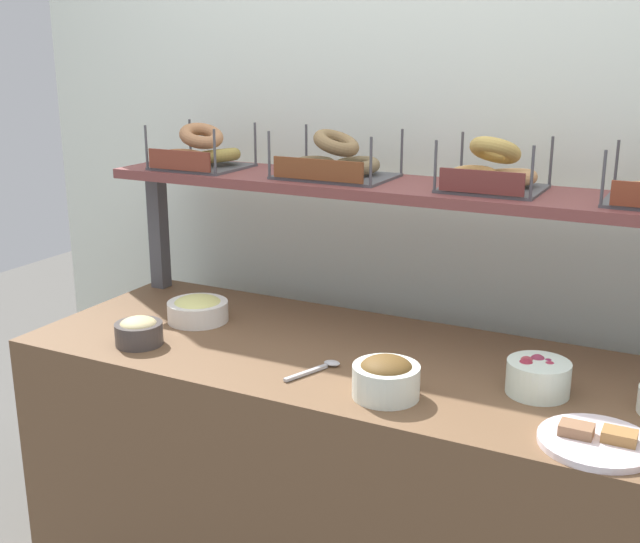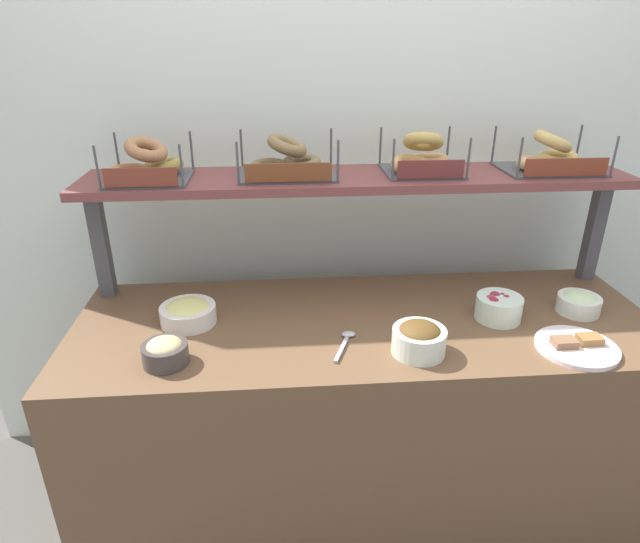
{
  "view_description": "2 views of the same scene",
  "coord_description": "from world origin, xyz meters",
  "px_view_note": "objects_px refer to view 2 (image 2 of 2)",
  "views": [
    {
      "loc": [
        0.78,
        -1.83,
        1.66
      ],
      "look_at": [
        -0.17,
        0.02,
        1.06
      ],
      "focal_mm": 44.56,
      "sensor_mm": 36.0,
      "label": 1
    },
    {
      "loc": [
        -0.28,
        -1.55,
        1.74
      ],
      "look_at": [
        -0.15,
        0.04,
        1.02
      ],
      "focal_mm": 29.93,
      "sensor_mm": 36.0,
      "label": 2
    }
  ],
  "objects_px": {
    "bowl_egg_salad": "(188,312)",
    "bagel_basket_poppy": "(287,163)",
    "bagel_basket_everything": "(148,166)",
    "bowl_chocolate_spread": "(419,338)",
    "serving_plate_white": "(577,346)",
    "bowl_beet_salad": "(498,307)",
    "bowl_hummus": "(165,352)",
    "bagel_basket_plain": "(550,158)",
    "serving_spoon_near_plate": "(345,341)",
    "bowl_scallion_spread": "(578,302)",
    "bagel_basket_sesame": "(422,159)"
  },
  "relations": [
    {
      "from": "bowl_scallion_spread",
      "to": "bagel_basket_poppy",
      "type": "height_order",
      "value": "bagel_basket_poppy"
    },
    {
      "from": "bowl_egg_salad",
      "to": "bagel_basket_plain",
      "type": "height_order",
      "value": "bagel_basket_plain"
    },
    {
      "from": "bagel_basket_poppy",
      "to": "bagel_basket_sesame",
      "type": "distance_m",
      "value": 0.47
    },
    {
      "from": "bowl_egg_salad",
      "to": "bagel_basket_everything",
      "type": "relative_size",
      "value": 0.69
    },
    {
      "from": "bowl_hummus",
      "to": "bowl_beet_salad",
      "type": "xyz_separation_m",
      "value": [
        1.07,
        0.18,
        0.01
      ]
    },
    {
      "from": "bowl_egg_salad",
      "to": "bagel_basket_plain",
      "type": "xyz_separation_m",
      "value": [
        1.28,
        0.24,
        0.44
      ]
    },
    {
      "from": "bowl_egg_salad",
      "to": "serving_plate_white",
      "type": "height_order",
      "value": "bowl_egg_salad"
    },
    {
      "from": "bowl_beet_salad",
      "to": "bowl_hummus",
      "type": "bearing_deg",
      "value": -170.43
    },
    {
      "from": "bowl_egg_salad",
      "to": "bagel_basket_poppy",
      "type": "relative_size",
      "value": 0.55
    },
    {
      "from": "bowl_chocolate_spread",
      "to": "bagel_basket_everything",
      "type": "distance_m",
      "value": 1.04
    },
    {
      "from": "bagel_basket_plain",
      "to": "bowl_egg_salad",
      "type": "bearing_deg",
      "value": -169.43
    },
    {
      "from": "bowl_egg_salad",
      "to": "bagel_basket_sesame",
      "type": "distance_m",
      "value": 0.96
    },
    {
      "from": "bowl_chocolate_spread",
      "to": "serving_plate_white",
      "type": "bearing_deg",
      "value": -2.48
    },
    {
      "from": "bowl_egg_salad",
      "to": "bowl_beet_salad",
      "type": "xyz_separation_m",
      "value": [
        1.03,
        -0.06,
        0.01
      ]
    },
    {
      "from": "bowl_chocolate_spread",
      "to": "bowl_hummus",
      "type": "height_order",
      "value": "bowl_chocolate_spread"
    },
    {
      "from": "bowl_beet_salad",
      "to": "bagel_basket_everything",
      "type": "bearing_deg",
      "value": 166.7
    },
    {
      "from": "bagel_basket_poppy",
      "to": "bowl_scallion_spread",
      "type": "bearing_deg",
      "value": -15.37
    },
    {
      "from": "bowl_beet_salad",
      "to": "bowl_egg_salad",
      "type": "bearing_deg",
      "value": 176.88
    },
    {
      "from": "bagel_basket_poppy",
      "to": "bowl_chocolate_spread",
      "type": "bearing_deg",
      "value": -52.19
    },
    {
      "from": "bowl_scallion_spread",
      "to": "bowl_chocolate_spread",
      "type": "relative_size",
      "value": 0.88
    },
    {
      "from": "bagel_basket_sesame",
      "to": "bowl_beet_salad",
      "type": "bearing_deg",
      "value": -54.27
    },
    {
      "from": "serving_spoon_near_plate",
      "to": "bagel_basket_everything",
      "type": "height_order",
      "value": "bagel_basket_everything"
    },
    {
      "from": "bowl_egg_salad",
      "to": "bagel_basket_poppy",
      "type": "bearing_deg",
      "value": 34.89
    },
    {
      "from": "bowl_egg_salad",
      "to": "bagel_basket_sesame",
      "type": "xyz_separation_m",
      "value": [
        0.82,
        0.25,
        0.44
      ]
    },
    {
      "from": "serving_plate_white",
      "to": "bagel_basket_plain",
      "type": "xyz_separation_m",
      "value": [
        0.07,
        0.5,
        0.47
      ]
    },
    {
      "from": "bagel_basket_everything",
      "to": "bagel_basket_poppy",
      "type": "xyz_separation_m",
      "value": [
        0.46,
        0.02,
        -0.0
      ]
    },
    {
      "from": "bagel_basket_everything",
      "to": "bowl_egg_salad",
      "type": "bearing_deg",
      "value": -61.19
    },
    {
      "from": "bagel_basket_everything",
      "to": "bowl_beet_salad",
      "type": "bearing_deg",
      "value": -13.3
    },
    {
      "from": "bowl_scallion_spread",
      "to": "bagel_basket_sesame",
      "type": "relative_size",
      "value": 0.53
    },
    {
      "from": "bagel_basket_sesame",
      "to": "bagel_basket_plain",
      "type": "relative_size",
      "value": 0.8
    },
    {
      "from": "bagel_basket_plain",
      "to": "bowl_beet_salad",
      "type": "bearing_deg",
      "value": -129.56
    },
    {
      "from": "bowl_egg_salad",
      "to": "bagel_basket_plain",
      "type": "bearing_deg",
      "value": 10.57
    },
    {
      "from": "bowl_hummus",
      "to": "bagel_basket_plain",
      "type": "xyz_separation_m",
      "value": [
        1.31,
        0.47,
        0.44
      ]
    },
    {
      "from": "serving_spoon_near_plate",
      "to": "bagel_basket_poppy",
      "type": "relative_size",
      "value": 0.5
    },
    {
      "from": "bowl_chocolate_spread",
      "to": "serving_plate_white",
      "type": "xyz_separation_m",
      "value": [
        0.49,
        -0.02,
        -0.04
      ]
    },
    {
      "from": "bowl_chocolate_spread",
      "to": "bowl_hummus",
      "type": "relative_size",
      "value": 1.21
    },
    {
      "from": "bagel_basket_poppy",
      "to": "bagel_basket_plain",
      "type": "bearing_deg",
      "value": -0.11
    },
    {
      "from": "bowl_egg_salad",
      "to": "bowl_beet_salad",
      "type": "bearing_deg",
      "value": -3.12
    },
    {
      "from": "bowl_chocolate_spread",
      "to": "bagel_basket_poppy",
      "type": "relative_size",
      "value": 0.49
    },
    {
      "from": "serving_spoon_near_plate",
      "to": "serving_plate_white",
      "type": "bearing_deg",
      "value": -7.63
    },
    {
      "from": "bagel_basket_poppy",
      "to": "bowl_beet_salad",
      "type": "bearing_deg",
      "value": -23.25
    },
    {
      "from": "bowl_egg_salad",
      "to": "serving_plate_white",
      "type": "relative_size",
      "value": 0.76
    },
    {
      "from": "bowl_chocolate_spread",
      "to": "bowl_beet_salad",
      "type": "relative_size",
      "value": 1.06
    },
    {
      "from": "bowl_beet_salad",
      "to": "bagel_basket_plain",
      "type": "distance_m",
      "value": 0.58
    },
    {
      "from": "bowl_scallion_spread",
      "to": "serving_plate_white",
      "type": "bearing_deg",
      "value": -118.46
    },
    {
      "from": "serving_plate_white",
      "to": "bagel_basket_poppy",
      "type": "xyz_separation_m",
      "value": [
        -0.86,
        0.5,
        0.47
      ]
    },
    {
      "from": "bowl_scallion_spread",
      "to": "bagel_basket_everything",
      "type": "height_order",
      "value": "bagel_basket_everything"
    },
    {
      "from": "bowl_chocolate_spread",
      "to": "serving_spoon_near_plate",
      "type": "distance_m",
      "value": 0.23
    },
    {
      "from": "bagel_basket_sesame",
      "to": "bowl_hummus",
      "type": "bearing_deg",
      "value": -150.29
    },
    {
      "from": "bowl_chocolate_spread",
      "to": "serving_plate_white",
      "type": "relative_size",
      "value": 0.67
    }
  ]
}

